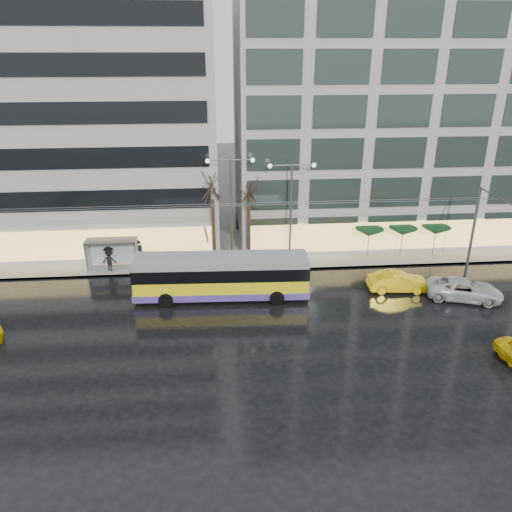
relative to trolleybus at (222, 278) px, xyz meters
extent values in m
plane|color=black|center=(-0.98, -4.62, -1.61)|extent=(140.00, 140.00, 0.00)
cube|color=gray|center=(1.02, 9.38, -1.53)|extent=(80.00, 10.00, 0.15)
cube|color=slate|center=(1.02, 4.43, -1.53)|extent=(80.00, 0.10, 0.15)
cube|color=#AFACA7|center=(-16.98, 14.38, 9.54)|extent=(34.00, 14.00, 22.00)
cube|color=#AFACA7|center=(18.02, 14.38, 11.04)|extent=(32.00, 14.00, 25.00)
cube|color=yellow|center=(0.00, 0.00, -0.50)|extent=(12.77, 3.14, 1.58)
cube|color=#5A3D99|center=(0.00, 0.00, -1.02)|extent=(12.82, 3.19, 0.53)
cube|color=black|center=(0.00, 0.00, 0.67)|extent=(12.80, 3.17, 0.95)
cube|color=gray|center=(0.00, 0.00, 1.41)|extent=(12.77, 3.14, 0.53)
cube|color=black|center=(6.37, -0.25, 0.51)|extent=(0.16, 2.43, 1.37)
cube|color=black|center=(-6.37, 0.25, 0.51)|extent=(0.16, 2.43, 1.37)
cylinder|color=black|center=(4.06, 1.16, -1.08)|extent=(1.07, 0.41, 1.06)
cylinder|color=black|center=(3.96, -1.48, -1.08)|extent=(1.07, 0.41, 1.06)
cylinder|color=black|center=(-3.96, 1.48, -1.08)|extent=(1.07, 0.41, 1.06)
cylinder|color=black|center=(-4.06, -1.16, -1.08)|extent=(1.07, 0.41, 1.06)
cylinder|color=#595B60|center=(-1.02, 1.04, 2.94)|extent=(0.22, 3.93, 2.78)
cylinder|color=#595B60|center=(-0.99, 1.57, 2.94)|extent=(0.22, 3.93, 2.78)
cylinder|color=#595B60|center=(21.02, 3.88, 1.89)|extent=(0.24, 0.24, 7.00)
cube|color=#595B60|center=(21.02, 1.38, 5.29)|extent=(0.10, 5.00, 0.10)
cylinder|color=#595B60|center=(0.02, 1.13, 5.19)|extent=(42.00, 0.04, 0.04)
cylinder|color=#595B60|center=(0.02, 1.63, 5.19)|extent=(42.00, 0.04, 0.04)
cube|color=#595B60|center=(-8.98, 5.88, 0.99)|extent=(4.20, 1.60, 0.12)
cube|color=silver|center=(-8.98, 6.58, -0.26)|extent=(4.00, 0.05, 2.20)
cube|color=white|center=(-11.03, 5.88, -0.26)|extent=(0.10, 1.40, 2.20)
cylinder|color=#595B60|center=(-10.98, 5.18, -0.26)|extent=(0.10, 0.10, 2.40)
cylinder|color=#595B60|center=(-10.98, 6.58, -0.26)|extent=(0.10, 0.10, 2.40)
cylinder|color=#595B60|center=(-6.98, 5.18, -0.26)|extent=(0.10, 0.10, 2.40)
cylinder|color=#595B60|center=(-6.98, 6.58, -0.26)|extent=(0.10, 0.10, 2.40)
cylinder|color=#595B60|center=(1.02, 6.18, 3.04)|extent=(0.18, 0.18, 9.00)
cylinder|color=#595B60|center=(0.12, 6.18, 7.44)|extent=(1.80, 0.10, 0.10)
cylinder|color=#595B60|center=(1.92, 6.18, 7.44)|extent=(1.80, 0.10, 0.10)
sphere|color=#FFF2CC|center=(-0.78, 6.18, 7.39)|extent=(0.36, 0.36, 0.36)
sphere|color=#FFF2CC|center=(2.82, 6.18, 7.39)|extent=(0.36, 0.36, 0.36)
cylinder|color=#595B60|center=(6.02, 6.18, 2.79)|extent=(0.18, 0.18, 8.50)
cylinder|color=#595B60|center=(5.12, 6.18, 6.94)|extent=(1.80, 0.10, 0.10)
cylinder|color=#595B60|center=(6.92, 6.18, 6.94)|extent=(1.80, 0.10, 0.10)
sphere|color=#FFF2CC|center=(4.22, 6.18, 6.89)|extent=(0.36, 0.36, 0.36)
sphere|color=#FFF2CC|center=(7.82, 6.18, 6.89)|extent=(0.36, 0.36, 0.36)
cylinder|color=black|center=(-0.48, 6.38, 1.34)|extent=(0.28, 0.28, 5.60)
cylinder|color=black|center=(2.52, 6.58, 0.99)|extent=(0.28, 0.28, 4.90)
cylinder|color=#595B60|center=(13.02, 6.38, -0.36)|extent=(0.06, 0.06, 2.20)
cone|color=#113E1C|center=(13.02, 6.38, 0.84)|extent=(2.50, 2.50, 0.70)
cylinder|color=#595B60|center=(16.02, 6.38, -0.36)|extent=(0.06, 0.06, 2.20)
cone|color=#113E1C|center=(16.02, 6.38, 0.84)|extent=(2.50, 2.50, 0.70)
cylinder|color=#595B60|center=(19.02, 6.38, -0.36)|extent=(0.06, 0.06, 2.20)
cone|color=#113E1C|center=(19.02, 6.38, 0.84)|extent=(2.50, 2.50, 0.70)
imported|color=yellow|center=(13.48, -0.06, -0.85)|extent=(4.71, 1.95, 1.52)
imported|color=silver|center=(17.95, -1.76, -0.85)|extent=(5.93, 4.06, 1.51)
imported|color=black|center=(-5.74, 4.78, -0.59)|extent=(0.74, 0.62, 1.73)
imported|color=#FF5490|center=(-5.74, 4.78, 0.29)|extent=(1.26, 1.27, 0.88)
imported|color=black|center=(-6.99, 7.38, -0.49)|extent=(1.09, 0.94, 1.93)
imported|color=black|center=(-9.17, 5.35, -0.54)|extent=(1.24, 0.80, 1.82)
imported|color=black|center=(-9.17, 5.35, 0.29)|extent=(0.90, 0.90, 0.72)
camera|label=1|loc=(-0.31, -33.45, 15.75)|focal=35.00mm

